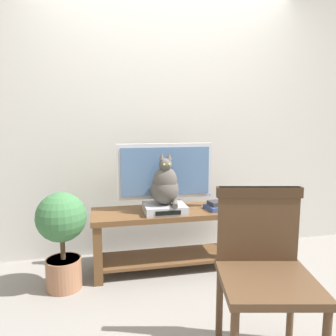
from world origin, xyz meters
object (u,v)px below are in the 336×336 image
media_box (165,208)px  potted_plant (62,232)px  wooden_chair (263,261)px  tv_stand (167,229)px  tv (165,174)px  book_stack (220,206)px  cat (165,185)px

media_box → potted_plant: size_ratio=0.46×
wooden_chair → tv_stand: bearing=103.8°
wooden_chair → potted_plant: (-1.14, 0.98, -0.09)m
tv → book_stack: size_ratio=3.26×
tv → wooden_chair: size_ratio=0.90×
book_stack → potted_plant: (-1.31, -0.12, -0.10)m
tv_stand → tv: size_ratio=1.54×
media_box → book_stack: (0.49, -0.01, -0.00)m
tv → wooden_chair: tv is taller
book_stack → potted_plant: bearing=-174.9°
tv_stand → cat: bearing=-113.6°
tv_stand → media_box: size_ratio=3.70×
tv_stand → cat: cat is taller
wooden_chair → potted_plant: size_ratio=1.22×
tv_stand → potted_plant: 0.88m
media_box → potted_plant: 0.84m
tv_stand → media_box: (-0.03, -0.06, 0.20)m
tv → cat: size_ratio=1.89×
wooden_chair → media_box: bearing=106.0°
cat → wooden_chair: (0.32, -1.10, -0.21)m
tv → book_stack: (0.46, -0.13, -0.27)m
tv_stand → book_stack: book_stack is taller
book_stack → potted_plant: potted_plant is taller
cat → book_stack: (0.49, 0.01, -0.20)m
media_box → book_stack: bearing=-0.7°
cat → potted_plant: 0.88m
cat → potted_plant: bearing=-172.3°
book_stack → potted_plant: 1.32m
wooden_chair → book_stack: bearing=81.2°
book_stack → cat: bearing=-179.3°
media_box → cat: bearing=-84.4°
tv → book_stack: tv is taller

